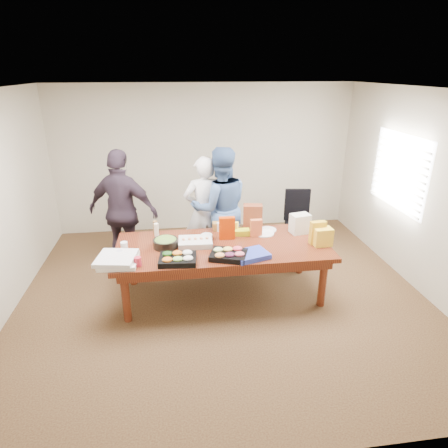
{
  "coord_description": "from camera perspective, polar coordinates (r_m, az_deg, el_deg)",
  "views": [
    {
      "loc": [
        -0.61,
        -4.59,
        2.92
      ],
      "look_at": [
        0.03,
        0.1,
        1.01
      ],
      "focal_mm": 30.92,
      "sensor_mm": 36.0,
      "label": 1
    }
  ],
  "objects": [
    {
      "name": "grocery_bag_white",
      "position": [
        5.54,
        11.16,
        0.06
      ],
      "size": [
        0.29,
        0.23,
        0.28
      ],
      "primitive_type": "cube",
      "rotation": [
        0.0,
        0.0,
        0.2
      ],
      "color": "silver",
      "rests_on": "conference_table"
    },
    {
      "name": "sheet_cake",
      "position": [
        5.11,
        -4.25,
        -2.69
      ],
      "size": [
        0.45,
        0.35,
        0.08
      ],
      "primitive_type": "cube",
      "rotation": [
        0.0,
        0.0,
        -0.04
      ],
      "color": "silver",
      "rests_on": "conference_table"
    },
    {
      "name": "mayo_jar",
      "position": [
        5.52,
        -0.68,
        -0.43
      ],
      "size": [
        0.1,
        0.1,
        0.13
      ],
      "primitive_type": "cylinder",
      "rotation": [
        0.0,
        0.0,
        -0.26
      ],
      "color": "silver",
      "rests_on": "conference_table"
    },
    {
      "name": "pizza_box_upper",
      "position": [
        4.77,
        -15.63,
        -4.89
      ],
      "size": [
        0.51,
        0.51,
        0.05
      ],
      "primitive_type": "cube",
      "rotation": [
        0.0,
        0.0,
        -0.16
      ],
      "color": "silver",
      "rests_on": "pizza_box_lower"
    },
    {
      "name": "veggie_tray",
      "position": [
        4.7,
        -6.86,
        -5.21
      ],
      "size": [
        0.47,
        0.39,
        0.07
      ],
      "primitive_type": "cube",
      "rotation": [
        0.0,
        0.0,
        -0.09
      ],
      "color": "black",
      "rests_on": "conference_table"
    },
    {
      "name": "clear_cup_a",
      "position": [
        4.91,
        -15.13,
        -4.35
      ],
      "size": [
        0.09,
        0.09,
        0.1
      ],
      "primitive_type": "cylinder",
      "rotation": [
        0.0,
        0.0,
        -0.31
      ],
      "color": "silver",
      "rests_on": "conference_table"
    },
    {
      "name": "conference_table",
      "position": [
        5.28,
        -0.2,
        -6.8
      ],
      "size": [
        2.8,
        1.2,
        0.75
      ],
      "primitive_type": "cube",
      "color": "#4C1C0F",
      "rests_on": "floor"
    },
    {
      "name": "ceiling",
      "position": [
        4.63,
        -0.24,
        19.42
      ],
      "size": [
        5.5,
        5.0,
        0.02
      ],
      "primitive_type": "cube",
      "color": "white",
      "rests_on": "wall_back"
    },
    {
      "name": "plate_b",
      "position": [
        5.6,
        6.47,
        -0.85
      ],
      "size": [
        0.31,
        0.31,
        0.02
      ],
      "primitive_type": "cylinder",
      "rotation": [
        0.0,
        0.0,
        -0.32
      ],
      "color": "silver",
      "rests_on": "conference_table"
    },
    {
      "name": "person_left",
      "position": [
        5.95,
        -14.68,
        1.77
      ],
      "size": [
        1.19,
        0.83,
        1.87
      ],
      "primitive_type": "imported",
      "rotation": [
        0.0,
        0.0,
        2.76
      ],
      "color": "#2D212C",
      "rests_on": "floor"
    },
    {
      "name": "kraft_bag",
      "position": [
        5.59,
        4.26,
        1.09
      ],
      "size": [
        0.3,
        0.2,
        0.36
      ],
      "primitive_type": "cube",
      "rotation": [
        0.0,
        0.0,
        -0.18
      ],
      "color": "brown",
      "rests_on": "conference_table"
    },
    {
      "name": "person_center",
      "position": [
        5.98,
        -2.95,
        1.88
      ],
      "size": [
        0.67,
        0.48,
        1.73
      ],
      "primitive_type": "imported",
      "rotation": [
        0.0,
        0.0,
        3.26
      ],
      "color": "white",
      "rests_on": "floor"
    },
    {
      "name": "window_blinds",
      "position": [
        6.3,
        24.12,
        7.08
      ],
      "size": [
        0.04,
        1.36,
        1.0
      ],
      "primitive_type": "cube",
      "color": "beige",
      "rests_on": "wall_right"
    },
    {
      "name": "salad_bowl",
      "position": [
        5.09,
        -8.62,
        -2.81
      ],
      "size": [
        0.35,
        0.35,
        0.11
      ],
      "primitive_type": "cylinder",
      "rotation": [
        0.0,
        0.0,
        0.08
      ],
      "color": "black",
      "rests_on": "conference_table"
    },
    {
      "name": "mustard_bottle",
      "position": [
        5.42,
        1.84,
        -0.59
      ],
      "size": [
        0.06,
        0.06,
        0.17
      ],
      "primitive_type": "cylinder",
      "rotation": [
        0.0,
        0.0,
        -0.01
      ],
      "color": "yellow",
      "rests_on": "conference_table"
    },
    {
      "name": "floor",
      "position": [
        5.48,
        -0.2,
        -10.33
      ],
      "size": [
        5.5,
        5.0,
        0.02
      ],
      "primitive_type": "cube",
      "color": "#47301E",
      "rests_on": "ground"
    },
    {
      "name": "dip_bowl_b",
      "position": [
        5.29,
        -2.57,
        -1.87
      ],
      "size": [
        0.18,
        0.18,
        0.06
      ],
      "primitive_type": "cylinder",
      "rotation": [
        0.0,
        0.0,
        0.16
      ],
      "color": "silver",
      "rests_on": "conference_table"
    },
    {
      "name": "dip_bowl_a",
      "position": [
        5.49,
        4.62,
        -1.02
      ],
      "size": [
        0.18,
        0.18,
        0.06
      ],
      "primitive_type": "cylinder",
      "rotation": [
        0.0,
        0.0,
        -0.3
      ],
      "color": "beige",
      "rests_on": "conference_table"
    },
    {
      "name": "chip_bag_yellow",
      "position": [
        5.25,
        13.66,
        -1.23
      ],
      "size": [
        0.21,
        0.1,
        0.31
      ],
      "primitive_type": "cube",
      "rotation": [
        0.0,
        0.0,
        0.11
      ],
      "color": "gold",
      "rests_on": "conference_table"
    },
    {
      "name": "person_right",
      "position": [
        5.89,
        -0.53,
        2.35
      ],
      "size": [
        0.96,
        0.77,
        1.88
      ],
      "primitive_type": "imported",
      "rotation": [
        0.0,
        0.0,
        3.21
      ],
      "color": "#406093",
      "rests_on": "floor"
    },
    {
      "name": "ranch_bottle",
      "position": [
        5.41,
        -9.96,
        -0.87
      ],
      "size": [
        0.07,
        0.07,
        0.19
      ],
      "primitive_type": "cylinder",
      "rotation": [
        0.0,
        0.0,
        0.2
      ],
      "color": "beige",
      "rests_on": "conference_table"
    },
    {
      "name": "wall_back",
      "position": [
        7.28,
        -2.85,
        9.54
      ],
      "size": [
        5.5,
        0.04,
        2.7
      ],
      "primitive_type": "cube",
      "color": "beige",
      "rests_on": "floor"
    },
    {
      "name": "bread_loaf",
      "position": [
        5.57,
        -0.19,
        -0.28
      ],
      "size": [
        0.29,
        0.13,
        0.11
      ],
      "primitive_type": "cube",
      "rotation": [
        0.0,
        0.0,
        0.02
      ],
      "color": "olive",
      "rests_on": "conference_table"
    },
    {
      "name": "chip_bag_blue",
      "position": [
        4.79,
        3.97,
        -4.58
      ],
      "size": [
        0.49,
        0.43,
        0.06
      ],
      "primitive_type": "cube",
      "rotation": [
        0.0,
        0.0,
        0.3
      ],
      "color": "#2939A8",
      "rests_on": "conference_table"
    },
    {
      "name": "red_cup",
      "position": [
        4.67,
        -12.62,
        -5.45
      ],
      "size": [
        0.09,
        0.09,
        0.11
      ],
      "primitive_type": "cylinder",
      "rotation": [
        0.0,
        0.0,
        0.05
      ],
      "color": "#BC2436",
      "rests_on": "conference_table"
    },
    {
      "name": "office_chair",
      "position": [
        6.57,
        11.11,
        -0.01
      ],
      "size": [
        0.59,
        0.59,
        1.01
      ],
      "primitive_type": "cube",
      "rotation": [
        0.0,
        0.0,
        -0.16
      ],
      "color": "black",
      "rests_on": "floor"
    },
    {
      "name": "banana_bunch",
      "position": [
        5.41,
        2.56,
        -1.21
      ],
      "size": [
        0.24,
        0.15,
        0.08
      ],
      "primitive_type": "cube",
      "rotation": [
        0.0,
        0.0,
        -0.08
      ],
      "color": "#CADA15",
      "rests_on": "conference_table"
    },
    {
      "name": "window_panel",
      "position": [
        6.32,
        24.43,
        7.07
      ],
      "size": [
        0.03,
        1.4,
        1.1
      ],
      "primitive_type": "cube",
      "color": "white",
      "rests_on": "wall_right"
    },
    {
      "name": "wall_front",
      "position": [
        2.68,
        7.08,
        -14.02
      ],
      "size": [
        5.5,
        0.04,
        2.7
      ],
      "primitive_type": "cube",
      "color": "beige",
      "rests_on": "floor"
    },
    {
      "name": "chip_bag_orange",
      "position": [
        5.34,
        4.78,
        -0.6
      ],
      "size": [
        0.16,
        0.07,
        0.25
      ],
      "primitive_type": "cube",
      "rotation": [
        0.0,
        0.0,
        0.02
      ],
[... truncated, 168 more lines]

